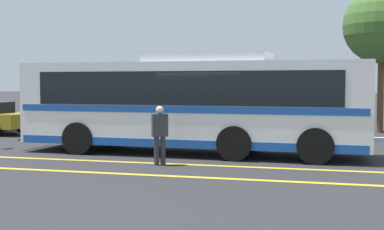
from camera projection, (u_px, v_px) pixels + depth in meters
The scene contains 8 objects.
ground_plane at pixel (206, 155), 16.43m from camera, with size 220.00×220.00×0.00m, color #262628.
lane_strip_0 at pixel (171, 164), 14.52m from camera, with size 0.20×30.64×0.01m, color gold.
lane_strip_1 at pixel (149, 175), 12.76m from camera, with size 0.20×30.64×0.01m, color gold.
curb_strip at pixel (225, 136), 21.63m from camera, with size 38.64×0.36×0.15m, color #99999E.
transit_bus at pixel (192, 102), 16.55m from camera, with size 11.02×2.89×3.10m.
parked_car_1 at pixel (118, 122), 21.41m from camera, with size 4.83×1.87×1.26m.
pedestrian_0 at pixel (160, 132), 14.30m from camera, with size 0.47×0.39×1.59m.
tree_0 at pixel (382, 26), 23.50m from camera, with size 3.38×3.38×6.43m.
Camera 1 is at (3.74, -15.90, 2.20)m, focal length 50.00 mm.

